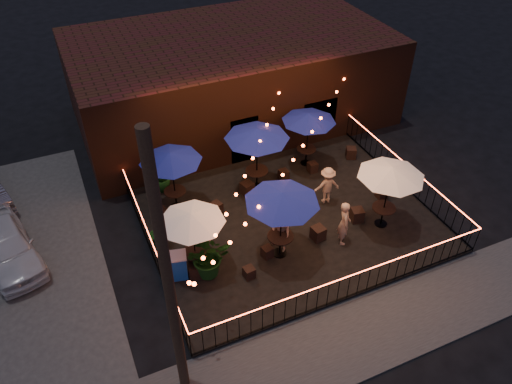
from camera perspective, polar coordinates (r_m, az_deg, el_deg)
ground at (r=17.14m, az=6.69°, el=-7.52°), size 110.00×110.00×0.00m
patio at (r=18.31m, az=3.66°, el=-3.24°), size 10.00×8.00×0.15m
sidewalk at (r=15.47m, az=12.78°, el=-15.34°), size 18.00×2.50×0.05m
brick_building at (r=23.66m, az=-2.90°, el=12.97°), size 14.00×8.00×4.00m
utility_pole at (r=11.15m, az=-9.96°, el=-10.38°), size 0.26×0.26×8.00m
fence_front at (r=15.56m, az=10.52°, el=-10.65°), size 10.00×0.04×1.04m
fence_left at (r=16.75m, az=-11.79°, el=-6.36°), size 0.04×8.00×1.04m
fence_right at (r=20.29m, az=16.43°, el=1.98°), size 0.04×8.00×1.04m
festoon_lights at (r=16.19m, az=1.30°, el=1.54°), size 10.02×8.72×1.32m
cafe_table_0 at (r=15.20m, az=-7.40°, el=-3.00°), size 2.74×2.74×2.32m
cafe_table_1 at (r=17.61m, az=-9.75°, el=3.89°), size 2.62×2.62×2.45m
cafe_table_2 at (r=15.34m, az=3.00°, el=-0.72°), size 2.59×2.59×2.65m
cafe_table_3 at (r=18.23m, az=0.11°, el=6.59°), size 3.15×3.15×2.67m
cafe_table_4 at (r=17.15m, az=15.22°, el=2.14°), size 3.02×3.02×2.52m
cafe_table_5 at (r=19.85m, az=6.07°, el=8.41°), size 2.46×2.46×2.39m
bistro_chair_0 at (r=16.23m, az=-6.91°, el=-8.89°), size 0.51×0.51×0.49m
bistro_chair_1 at (r=16.12m, az=-0.80°, el=-9.18°), size 0.37×0.37×0.40m
bistro_chair_2 at (r=18.46m, az=-10.63°, el=-2.41°), size 0.41×0.41×0.40m
bistro_chair_3 at (r=18.38m, az=-4.57°, el=-1.85°), size 0.48×0.48×0.45m
bistro_chair_4 at (r=16.74m, az=1.29°, el=-6.86°), size 0.39×0.39×0.40m
bistro_chair_5 at (r=17.44m, az=7.10°, el=-4.69°), size 0.48×0.48×0.50m
bistro_chair_6 at (r=19.17m, az=-1.01°, el=0.41°), size 0.54×0.54×0.52m
bistro_chair_7 at (r=19.96m, az=3.16°, el=1.98°), size 0.37×0.37×0.42m
bistro_chair_8 at (r=18.37m, az=11.47°, el=-2.59°), size 0.51×0.51×0.50m
bistro_chair_9 at (r=19.62m, az=14.16°, el=-0.05°), size 0.39×0.39×0.45m
bistro_chair_10 at (r=20.49m, az=6.47°, el=2.85°), size 0.35×0.35×0.42m
bistro_chair_11 at (r=21.52m, az=10.79°, el=4.43°), size 0.53×0.53×0.47m
patron_a at (r=17.06m, az=10.05°, el=-3.49°), size 0.63×0.73×1.70m
patron_b at (r=16.60m, az=2.81°, el=-4.65°), size 0.77×0.88×1.54m
patron_c at (r=18.69m, az=8.12°, el=0.76°), size 1.06×0.72×1.52m
potted_shrub_a at (r=15.90m, az=-5.44°, el=-7.30°), size 1.52×1.36×1.52m
potted_shrub_b at (r=17.13m, az=-11.03°, el=-4.50°), size 0.71×0.59×1.23m
potted_shrub_c at (r=19.48m, az=-10.89°, el=1.93°), size 0.78×0.78×1.38m
cooler at (r=16.13m, az=-9.13°, el=-8.32°), size 0.82×0.67×0.95m
car_white at (r=18.41m, az=-26.63°, el=-5.55°), size 2.45×4.18×1.33m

